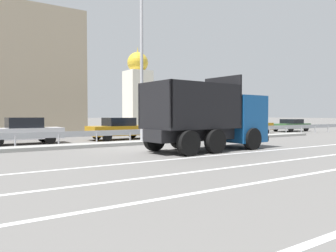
{
  "coord_description": "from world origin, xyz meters",
  "views": [
    {
      "loc": [
        -7.91,
        -14.25,
        1.67
      ],
      "look_at": [
        1.43,
        -0.13,
        1.09
      ],
      "focal_mm": 35.0,
      "sensor_mm": 36.0,
      "label": 1
    }
  ],
  "objects_px": {
    "street_lamp_1": "(144,60)",
    "parked_car_4": "(120,129)",
    "church_tower": "(138,90)",
    "parked_car_5": "(192,126)",
    "parked_car_7": "(291,125)",
    "median_road_sign": "(189,122)",
    "parked_car_6": "(247,125)",
    "dump_truck": "(218,122)",
    "parked_car_3": "(23,131)"
  },
  "relations": [
    {
      "from": "dump_truck",
      "to": "median_road_sign",
      "type": "distance_m",
      "value": 4.65
    },
    {
      "from": "parked_car_7",
      "to": "church_tower",
      "type": "relative_size",
      "value": 0.33
    },
    {
      "from": "parked_car_3",
      "to": "street_lamp_1",
      "type": "bearing_deg",
      "value": -126.3
    },
    {
      "from": "street_lamp_1",
      "to": "parked_car_4",
      "type": "height_order",
      "value": "street_lamp_1"
    },
    {
      "from": "median_road_sign",
      "to": "street_lamp_1",
      "type": "xyz_separation_m",
      "value": [
        -3.36,
        -0.29,
        3.51
      ]
    },
    {
      "from": "church_tower",
      "to": "parked_car_4",
      "type": "bearing_deg",
      "value": -120.57
    },
    {
      "from": "parked_car_4",
      "to": "parked_car_5",
      "type": "height_order",
      "value": "parked_car_5"
    },
    {
      "from": "parked_car_4",
      "to": "church_tower",
      "type": "relative_size",
      "value": 0.36
    },
    {
      "from": "parked_car_6",
      "to": "dump_truck",
      "type": "bearing_deg",
      "value": -54.09
    },
    {
      "from": "median_road_sign",
      "to": "parked_car_6",
      "type": "bearing_deg",
      "value": 22.74
    },
    {
      "from": "median_road_sign",
      "to": "parked_car_3",
      "type": "distance_m",
      "value": 9.75
    },
    {
      "from": "parked_car_4",
      "to": "church_tower",
      "type": "distance_m",
      "value": 29.46
    },
    {
      "from": "parked_car_4",
      "to": "church_tower",
      "type": "xyz_separation_m",
      "value": [
        14.78,
        25.02,
        4.82
      ]
    },
    {
      "from": "parked_car_7",
      "to": "parked_car_5",
      "type": "bearing_deg",
      "value": 90.68
    },
    {
      "from": "dump_truck",
      "to": "street_lamp_1",
      "type": "distance_m",
      "value": 5.66
    },
    {
      "from": "parked_car_3",
      "to": "parked_car_6",
      "type": "bearing_deg",
      "value": -90.16
    },
    {
      "from": "median_road_sign",
      "to": "parked_car_5",
      "type": "height_order",
      "value": "median_road_sign"
    },
    {
      "from": "parked_car_7",
      "to": "church_tower",
      "type": "distance_m",
      "value": 25.42
    },
    {
      "from": "street_lamp_1",
      "to": "parked_car_5",
      "type": "xyz_separation_m",
      "value": [
        6.62,
        4.19,
        -3.95
      ]
    },
    {
      "from": "median_road_sign",
      "to": "parked_car_4",
      "type": "relative_size",
      "value": 0.5
    },
    {
      "from": "parked_car_3",
      "to": "church_tower",
      "type": "relative_size",
      "value": 0.36
    },
    {
      "from": "parked_car_5",
      "to": "church_tower",
      "type": "distance_m",
      "value": 26.85
    },
    {
      "from": "dump_truck",
      "to": "parked_car_6",
      "type": "relative_size",
      "value": 1.31
    },
    {
      "from": "parked_car_6",
      "to": "church_tower",
      "type": "distance_m",
      "value": 25.4
    },
    {
      "from": "street_lamp_1",
      "to": "parked_car_4",
      "type": "relative_size",
      "value": 1.88
    },
    {
      "from": "street_lamp_1",
      "to": "parked_car_5",
      "type": "relative_size",
      "value": 2.02
    },
    {
      "from": "parked_car_4",
      "to": "median_road_sign",
      "type": "bearing_deg",
      "value": 34.84
    },
    {
      "from": "parked_car_3",
      "to": "parked_car_6",
      "type": "distance_m",
      "value": 18.62
    },
    {
      "from": "median_road_sign",
      "to": "parked_car_6",
      "type": "xyz_separation_m",
      "value": [
        9.6,
        4.03,
        -0.48
      ]
    },
    {
      "from": "street_lamp_1",
      "to": "parked_car_3",
      "type": "bearing_deg",
      "value": 144.94
    },
    {
      "from": "dump_truck",
      "to": "parked_car_4",
      "type": "height_order",
      "value": "dump_truck"
    },
    {
      "from": "parked_car_3",
      "to": "parked_car_7",
      "type": "xyz_separation_m",
      "value": [
        25.22,
        0.61,
        -0.11
      ]
    },
    {
      "from": "parked_car_6",
      "to": "church_tower",
      "type": "xyz_separation_m",
      "value": [
        2.31,
        24.84,
        4.8
      ]
    },
    {
      "from": "parked_car_4",
      "to": "church_tower",
      "type": "height_order",
      "value": "church_tower"
    },
    {
      "from": "median_road_sign",
      "to": "parked_car_4",
      "type": "bearing_deg",
      "value": 126.75
    },
    {
      "from": "dump_truck",
      "to": "parked_car_5",
      "type": "distance_m",
      "value": 9.58
    },
    {
      "from": "parked_car_5",
      "to": "parked_car_4",
      "type": "bearing_deg",
      "value": -93.33
    },
    {
      "from": "street_lamp_1",
      "to": "church_tower",
      "type": "distance_m",
      "value": 32.92
    },
    {
      "from": "dump_truck",
      "to": "parked_car_4",
      "type": "bearing_deg",
      "value": -174.32
    },
    {
      "from": "parked_car_4",
      "to": "parked_car_6",
      "type": "distance_m",
      "value": 12.47
    },
    {
      "from": "street_lamp_1",
      "to": "parked_car_3",
      "type": "distance_m",
      "value": 7.98
    },
    {
      "from": "parked_car_5",
      "to": "dump_truck",
      "type": "bearing_deg",
      "value": -33.7
    },
    {
      "from": "parked_car_6",
      "to": "parked_car_7",
      "type": "xyz_separation_m",
      "value": [
        6.6,
        0.26,
        -0.11
      ]
    },
    {
      "from": "parked_car_3",
      "to": "dump_truck",
      "type": "bearing_deg",
      "value": -138.29
    },
    {
      "from": "church_tower",
      "to": "parked_car_5",
      "type": "bearing_deg",
      "value": -109.1
    },
    {
      "from": "parked_car_7",
      "to": "dump_truck",
      "type": "bearing_deg",
      "value": 115.1
    },
    {
      "from": "street_lamp_1",
      "to": "parked_car_7",
      "type": "xyz_separation_m",
      "value": [
        19.56,
        4.58,
        -4.1
      ]
    },
    {
      "from": "dump_truck",
      "to": "parked_car_6",
      "type": "height_order",
      "value": "dump_truck"
    },
    {
      "from": "parked_car_5",
      "to": "parked_car_7",
      "type": "distance_m",
      "value": 12.94
    },
    {
      "from": "dump_truck",
      "to": "church_tower",
      "type": "height_order",
      "value": "church_tower"
    }
  ]
}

